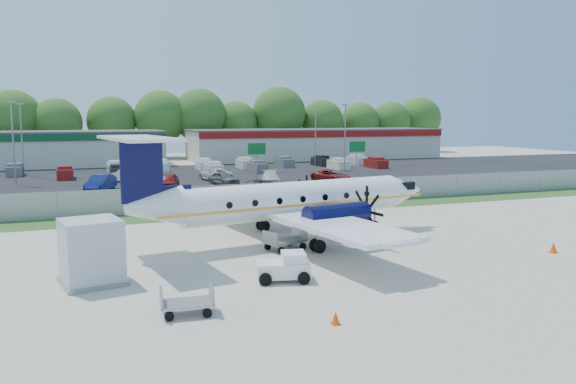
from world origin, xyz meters
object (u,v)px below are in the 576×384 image
object	(u,v)px
aircraft	(290,200)
baggage_cart_near	(187,302)
pushback_tug	(285,267)
baggage_cart_far	(285,240)
service_container	(92,254)

from	to	relation	value
aircraft	baggage_cart_near	size ratio (longest dim) A/B	10.10
pushback_tug	baggage_cart_far	size ratio (longest dim) A/B	1.06
pushback_tug	baggage_cart_far	bearing A→B (deg)	69.98
aircraft	service_container	bearing A→B (deg)	-155.74
aircraft	pushback_tug	bearing A→B (deg)	-111.83
baggage_cart_near	baggage_cart_far	size ratio (longest dim) A/B	0.82
baggage_cart_near	service_container	world-z (taller)	service_container
baggage_cart_near	service_container	bearing A→B (deg)	120.68
pushback_tug	baggage_cart_near	size ratio (longest dim) A/B	1.29
pushback_tug	service_container	world-z (taller)	service_container
pushback_tug	aircraft	bearing A→B (deg)	68.17
aircraft	service_container	size ratio (longest dim) A/B	6.76
baggage_cart_near	baggage_cart_far	bearing A→B (deg)	50.17
pushback_tug	baggage_cart_far	distance (m)	5.86
baggage_cart_far	service_container	bearing A→B (deg)	-163.88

